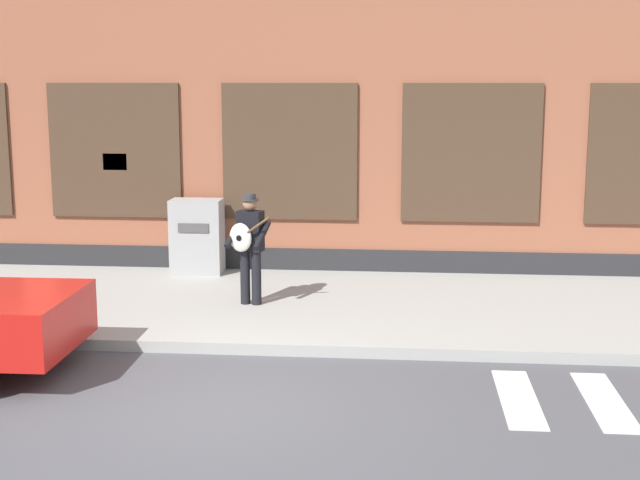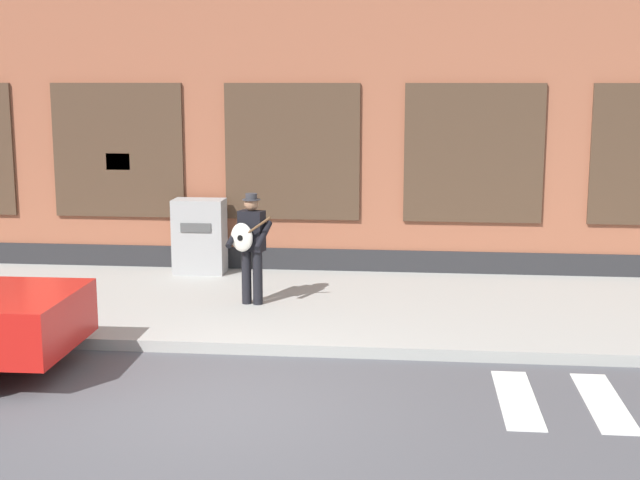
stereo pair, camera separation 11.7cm
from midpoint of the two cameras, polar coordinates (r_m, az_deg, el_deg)
ground_plane at (r=10.09m, az=-6.95°, el=-10.58°), size 160.00×160.00×0.00m
sidewalk at (r=14.02m, az=-3.33°, el=-4.20°), size 28.00×4.66×0.16m
building_backdrop at (r=17.87m, az=-1.36°, el=12.05°), size 28.00×4.06×8.28m
busker at (r=13.59m, az=-4.82°, el=-0.14°), size 0.72×0.64×1.72m
utility_box at (r=15.97m, az=-8.08°, el=0.23°), size 0.90×0.55×1.33m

